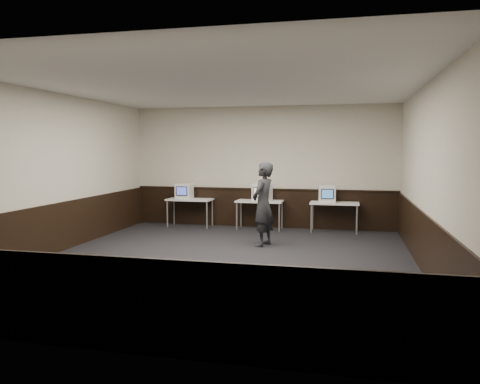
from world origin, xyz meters
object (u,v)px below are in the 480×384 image
object	(u,v)px
desk_center	(260,203)
desk_right	(334,205)
desk_left	(190,201)
emac_left	(184,191)
emac_center	(262,192)
emac_right	(327,194)
person	(263,204)

from	to	relation	value
desk_center	desk_right	world-z (taller)	same
desk_center	desk_left	bearing A→B (deg)	180.00
emac_left	emac_center	distance (m)	2.11
desk_left	emac_center	distance (m)	1.99
desk_center	emac_center	xyz separation A→B (m)	(0.06, 0.00, 0.29)
emac_center	emac_right	distance (m)	1.65
person	emac_center	bearing A→B (deg)	-153.05
desk_center	desk_right	distance (m)	1.90
emac_left	emac_right	world-z (taller)	emac_right
desk_left	person	size ratio (longest dim) A/B	0.67
emac_left	emac_right	bearing A→B (deg)	-0.38
desk_right	desk_center	bearing A→B (deg)	180.00
emac_left	emac_center	bearing A→B (deg)	-0.31
desk_center	emac_right	size ratio (longest dim) A/B	2.51
emac_center	emac_right	bearing A→B (deg)	10.86
desk_center	desk_right	bearing A→B (deg)	0.00
emac_right	desk_left	bearing A→B (deg)	174.25
desk_left	emac_right	bearing A→B (deg)	0.25
desk_left	desk_center	bearing A→B (deg)	0.00
desk_center	person	distance (m)	2.08
emac_left	desk_left	bearing A→B (deg)	6.97
emac_center	desk_left	bearing A→B (deg)	-169.53
desk_right	emac_center	distance (m)	1.86
desk_right	emac_right	world-z (taller)	emac_right
desk_left	person	distance (m)	3.11
desk_left	emac_center	xyz separation A→B (m)	(1.96, 0.00, 0.29)
desk_left	emac_left	bearing A→B (deg)	-172.10
desk_right	emac_right	distance (m)	0.34
desk_center	emac_right	world-z (taller)	emac_right
desk_center	emac_center	size ratio (longest dim) A/B	2.30
desk_right	emac_left	xyz separation A→B (m)	(-3.95, -0.02, 0.28)
desk_right	emac_right	xyz separation A→B (m)	(-0.19, 0.02, 0.28)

